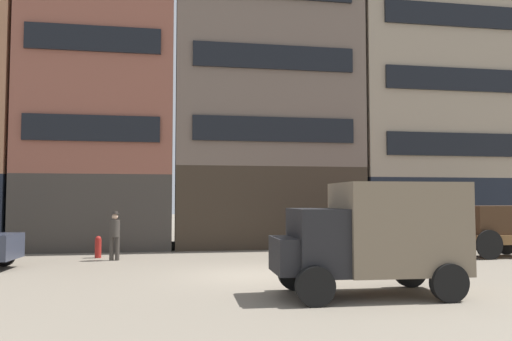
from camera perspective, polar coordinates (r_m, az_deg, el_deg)
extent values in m
plane|color=slate|center=(14.90, -0.17, -11.93)|extent=(120.00, 120.00, 0.00)
cube|color=#38332D|center=(24.49, -17.44, -4.52)|extent=(6.65, 5.23, 3.30)
cube|color=brown|center=(25.41, -17.15, 12.39)|extent=(6.65, 5.23, 11.49)
cube|color=black|center=(22.04, -18.24, 4.64)|extent=(5.58, 0.12, 1.10)
cube|color=black|center=(22.88, -18.06, 14.18)|extent=(5.58, 0.12, 1.10)
cube|color=#33281E|center=(24.67, 0.93, -4.18)|extent=(8.71, 5.23, 3.71)
cube|color=#66564C|center=(25.94, 0.92, 14.71)|extent=(8.71, 5.23, 13.09)
cube|color=black|center=(22.26, 2.18, 4.73)|extent=(7.31, 0.12, 1.10)
cube|color=black|center=(22.95, 2.16, 12.85)|extent=(7.31, 0.12, 1.10)
cube|color=black|center=(27.99, 20.43, -4.33)|extent=(9.94, 5.23, 3.26)
cube|color=gray|center=(28.92, 20.11, 11.52)|extent=(9.94, 5.23, 12.54)
cube|color=black|center=(25.83, 23.25, 2.73)|extent=(8.35, 0.12, 1.10)
cube|color=black|center=(26.33, 23.10, 9.53)|extent=(8.35, 0.12, 1.10)
cube|color=black|center=(27.18, 22.94, 16.00)|extent=(8.35, 0.12, 1.10)
cube|color=brown|center=(21.58, 25.97, -7.05)|extent=(2.74, 1.38, 0.36)
cube|color=#3D2819|center=(21.54, 25.92, -5.11)|extent=(2.33, 1.18, 1.10)
cylinder|color=black|center=(22.70, 26.71, -7.21)|extent=(1.10, 0.11, 1.10)
cylinder|color=black|center=(21.64, 22.92, -7.51)|extent=(1.10, 0.11, 1.10)
cylinder|color=black|center=(20.49, 25.17, -7.71)|extent=(1.10, 0.11, 1.10)
cube|color=black|center=(11.65, 7.70, -8.04)|extent=(1.43, 1.73, 1.50)
cube|color=black|center=(11.50, 4.31, -9.62)|extent=(0.93, 1.46, 0.80)
cube|color=#756651|center=(12.24, 15.86, -6.30)|extent=(2.84, 1.96, 2.10)
cube|color=silver|center=(11.51, 5.52, -6.86)|extent=(0.22, 1.36, 0.64)
cylinder|color=black|center=(10.72, 6.80, -13.03)|extent=(0.84, 0.24, 0.84)
cylinder|color=black|center=(12.55, 4.49, -11.62)|extent=(0.84, 0.24, 0.84)
cylinder|color=black|center=(11.85, 21.26, -11.90)|extent=(0.84, 0.24, 0.84)
cylinder|color=black|center=(13.52, 17.21, -10.88)|extent=(0.84, 0.24, 0.84)
cube|color=maroon|center=(19.51, 11.38, -7.66)|extent=(3.78, 1.78, 0.80)
cube|color=maroon|center=(19.41, 10.95, -5.47)|extent=(1.87, 1.53, 0.70)
cube|color=silver|center=(19.76, 13.23, -5.78)|extent=(0.40, 1.33, 0.56)
cylinder|color=black|center=(20.80, 13.51, -8.47)|extent=(0.67, 0.21, 0.66)
cylinder|color=black|center=(19.31, 15.72, -8.84)|extent=(0.67, 0.21, 0.66)
cylinder|color=black|center=(19.88, 7.20, -8.78)|extent=(0.67, 0.21, 0.66)
cylinder|color=black|center=(18.31, 8.99, -9.24)|extent=(0.67, 0.21, 0.66)
cylinder|color=black|center=(18.80, -26.84, -8.77)|extent=(0.67, 0.22, 0.66)
cylinder|color=#38332D|center=(19.14, -16.21, -8.60)|extent=(0.16, 0.16, 0.85)
cylinder|color=#38332D|center=(19.12, -15.61, -8.62)|extent=(0.16, 0.16, 0.85)
cylinder|color=#38332D|center=(19.07, -15.87, -6.41)|extent=(0.48, 0.48, 0.62)
sphere|color=tan|center=(19.05, -15.85, -5.09)|extent=(0.22, 0.22, 0.22)
cylinder|color=#38332D|center=(19.05, -15.85, -4.79)|extent=(0.28, 0.28, 0.02)
cylinder|color=#38332D|center=(19.05, -15.84, -4.64)|extent=(0.18, 0.18, 0.09)
cylinder|color=maroon|center=(20.13, -17.63, -8.52)|extent=(0.24, 0.24, 0.70)
sphere|color=maroon|center=(20.10, -17.61, -7.47)|extent=(0.22, 0.22, 0.22)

